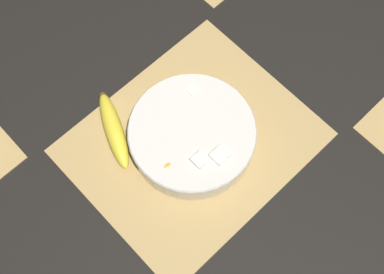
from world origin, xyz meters
name	(u,v)px	position (x,y,z in m)	size (l,w,h in m)	color
ground_plane	(192,143)	(0.00, 0.00, 0.00)	(6.00, 6.00, 0.00)	black
bamboo_mat_center	(192,142)	(0.00, 0.00, 0.00)	(0.48, 0.40, 0.01)	tan
fruit_salad_bowl	(192,135)	(0.00, 0.00, 0.04)	(0.26, 0.26, 0.07)	silver
whole_banana	(114,129)	(-0.10, 0.13, 0.03)	(0.11, 0.18, 0.04)	yellow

